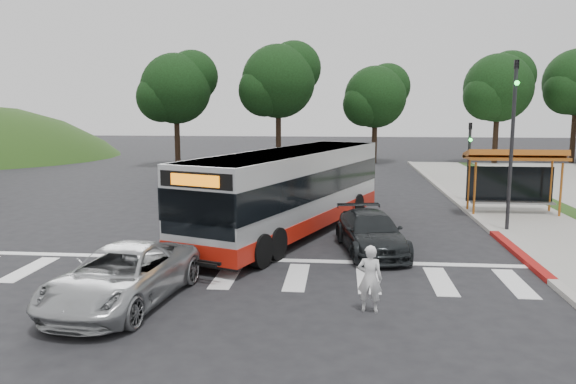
# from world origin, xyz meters

# --- Properties ---
(ground) EXTENTS (140.00, 140.00, 0.00)m
(ground) POSITION_xyz_m (0.00, 0.00, 0.00)
(ground) COLOR black
(ground) RESTS_ON ground
(sidewalk_east) EXTENTS (4.00, 40.00, 0.12)m
(sidewalk_east) POSITION_xyz_m (11.00, 8.00, 0.06)
(sidewalk_east) COLOR gray
(sidewalk_east) RESTS_ON ground
(curb_east) EXTENTS (0.30, 40.00, 0.15)m
(curb_east) POSITION_xyz_m (9.00, 8.00, 0.07)
(curb_east) COLOR #9E9991
(curb_east) RESTS_ON ground
(curb_east_red) EXTENTS (0.32, 6.00, 0.15)m
(curb_east_red) POSITION_xyz_m (9.00, -2.00, 0.08)
(curb_east_red) COLOR maroon
(curb_east_red) RESTS_ON ground
(crosswalk_ladder) EXTENTS (18.00, 2.60, 0.01)m
(crosswalk_ladder) POSITION_xyz_m (0.00, -5.00, 0.01)
(crosswalk_ladder) COLOR silver
(crosswalk_ladder) RESTS_ON ground
(bus_shelter) EXTENTS (4.20, 1.60, 2.86)m
(bus_shelter) POSITION_xyz_m (10.80, 5.10, 2.35)
(bus_shelter) COLOR #A5571B
(bus_shelter) RESTS_ON sidewalk_east
(traffic_signal_ne_tall) EXTENTS (0.18, 0.37, 6.50)m
(traffic_signal_ne_tall) POSITION_xyz_m (9.60, 1.49, 3.88)
(traffic_signal_ne_tall) COLOR black
(traffic_signal_ne_tall) RESTS_ON ground
(traffic_signal_ne_short) EXTENTS (0.18, 0.37, 4.00)m
(traffic_signal_ne_short) POSITION_xyz_m (9.60, 8.49, 2.48)
(traffic_signal_ne_short) COLOR black
(traffic_signal_ne_short) RESTS_ON ground
(tree_ne_a) EXTENTS (6.16, 5.74, 9.30)m
(tree_ne_a) POSITION_xyz_m (16.08, 28.06, 6.39)
(tree_ne_a) COLOR black
(tree_ne_a) RESTS_ON parking_lot
(tree_north_a) EXTENTS (6.60, 6.15, 10.17)m
(tree_north_a) POSITION_xyz_m (-1.92, 26.07, 6.92)
(tree_north_a) COLOR black
(tree_north_a) RESTS_ON ground
(tree_north_b) EXTENTS (5.72, 5.33, 8.43)m
(tree_north_b) POSITION_xyz_m (6.07, 28.06, 5.66)
(tree_north_b) COLOR black
(tree_north_b) RESTS_ON ground
(tree_north_c) EXTENTS (6.16, 5.74, 9.30)m
(tree_north_c) POSITION_xyz_m (-9.92, 24.06, 6.29)
(tree_north_c) COLOR black
(tree_north_c) RESTS_ON ground
(transit_bus) EXTENTS (6.83, 12.32, 3.15)m
(transit_bus) POSITION_xyz_m (1.35, 0.56, 1.57)
(transit_bus) COLOR #BBBEC1
(transit_bus) RESTS_ON ground
(pedestrian) EXTENTS (0.64, 0.47, 1.61)m
(pedestrian) POSITION_xyz_m (3.92, -7.50, 0.80)
(pedestrian) COLOR silver
(pedestrian) RESTS_ON ground
(dark_sedan) EXTENTS (2.61, 4.80, 1.32)m
(dark_sedan) POSITION_xyz_m (4.23, -1.97, 0.66)
(dark_sedan) COLOR black
(dark_sedan) RESTS_ON ground
(silver_suv_south) EXTENTS (2.96, 5.31, 1.40)m
(silver_suv_south) POSITION_xyz_m (-2.08, -7.57, 0.70)
(silver_suv_south) COLOR #A0A2A5
(silver_suv_south) RESTS_ON ground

